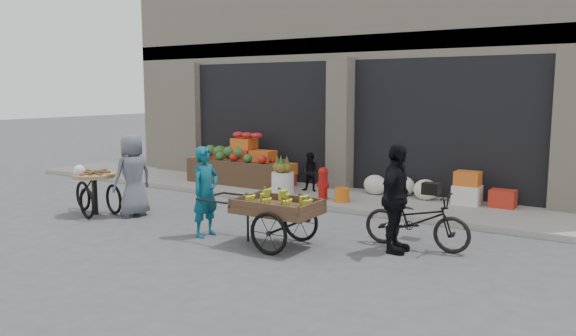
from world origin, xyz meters
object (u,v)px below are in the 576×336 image
Objects in this scene: banana_cart at (275,204)px; vendor_woman at (205,192)px; pineapple_bin at (283,183)px; bicycle at (417,220)px; cyclist at (396,198)px; vendor_grey at (133,175)px; seated_person at (311,172)px; tricycle_cart at (94,187)px; fire_hydrant at (323,182)px; orange_bucket at (342,195)px.

vendor_woman is (-1.35, -0.13, 0.09)m from banana_cart.
bicycle reaches higher than pineapple_bin.
banana_cart is at bearing 110.44° from cyclist.
vendor_grey reaches higher than vendor_woman.
vendor_grey is (-3.62, 0.27, 0.14)m from banana_cart.
seated_person is 4.86m from tricycle_cart.
vendor_woman is at bearing 11.87° from tricycle_cart.
banana_cart is 4.38m from tricycle_cart.
tricycle_cart is 0.85× the size of bicycle.
cyclist is at bearing 150.89° from bicycle.
fire_hydrant is 3.50m from banana_cart.
pineapple_bin is at bearing 15.49° from vendor_woman.
seated_person is at bearing 49.58° from bicycle.
banana_cart is at bearing -76.81° from seated_person.
vendor_woman is (0.36, -4.12, 0.19)m from seated_person.
pineapple_bin is 0.73× the size of fire_hydrant.
vendor_woman is at bearing 90.75° from vendor_grey.
vendor_grey is (-3.11, -3.02, 0.56)m from orange_bucket.
pineapple_bin reaches higher than orange_bucket.
orange_bucket is 0.19× the size of cyclist.
tricycle_cart reaches higher than pineapple_bin.
fire_hydrant reaches higher than pineapple_bin.
banana_cart is 3.63m from vendor_grey.
vendor_grey reaches higher than pineapple_bin.
cyclist reaches higher than banana_cart.
bicycle is at bearing 29.17° from banana_cart.
seated_person is (-1.20, 0.70, 0.31)m from orange_bucket.
cyclist is (3.11, 0.87, 0.07)m from vendor_woman.
tricycle_cart is at bearing -133.21° from seated_person.
banana_cart is 1.34× the size of cyclist.
pineapple_bin is at bearing 58.49° from bicycle.
vendor_woman reaches higher than banana_cart.
vendor_woman is 3.03m from tricycle_cart.
orange_bucket is at bearing 53.89° from tricycle_cart.
orange_bucket is (1.60, -0.10, -0.10)m from pineapple_bin.
vendor_grey is (-1.51, -3.12, 0.46)m from pineapple_bin.
vendor_grey is at bearing 83.42° from vendor_woman.
vendor_grey reaches higher than fire_hydrant.
fire_hydrant is at bearing 150.36° from vendor_grey.
seated_person is at bearing 8.30° from vendor_woman.
vendor_woman reaches higher than tricycle_cart.
seated_person reaches higher than tricycle_cart.
banana_cart is 1.91m from cyclist.
pineapple_bin is 1.11m from fire_hydrant.
orange_bucket is 3.27m from bicycle.
bicycle is (3.66, -2.85, -0.13)m from seated_person.
tricycle_cart is 0.88× the size of vendor_grey.
vendor_woman reaches higher than orange_bucket.
banana_cart is at bearing -73.18° from fire_hydrant.
banana_cart is (1.71, -3.99, 0.10)m from seated_person.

